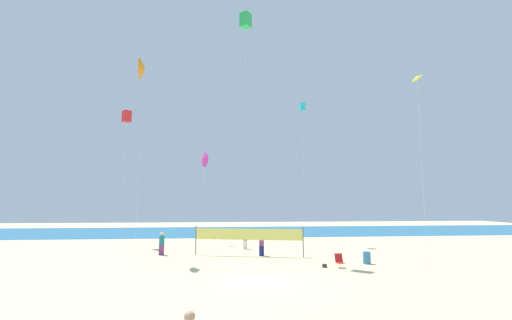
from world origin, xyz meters
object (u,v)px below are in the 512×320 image
Objects in this scene: beachgoer_plum_shirt at (262,244)px; kite_orange_delta at (143,69)px; beachgoer_teal_shirt at (162,243)px; kite_green_box at (246,21)px; kite_cyan_box at (302,107)px; beachgoer_maroon_shirt at (245,239)px; beach_handbag at (325,266)px; folding_beach_chair at (339,260)px; kite_magenta_delta at (204,160)px; kite_red_box at (127,116)px; kite_yellow_diamond at (416,80)px; volleyball_net at (248,235)px; trash_barrel at (367,258)px.

kite_orange_delta is (-10.05, 0.11, 14.58)m from beachgoer_plum_shirt.
kite_green_box reaches higher than beachgoer_teal_shirt.
beachgoer_maroon_shirt is at bearing -145.72° from kite_cyan_box.
beach_handbag is 0.01× the size of kite_green_box.
folding_beach_chair is at bearing -44.92° from kite_green_box.
kite_magenta_delta is 9.63m from kite_red_box.
kite_yellow_diamond is at bearing -32.19° from kite_green_box.
folding_beach_chair is at bearing 35.69° from beachgoer_maroon_shirt.
kite_magenta_delta is at bearing 113.08° from kite_green_box.
kite_yellow_diamond is (11.38, -7.17, -7.62)m from kite_green_box.
kite_orange_delta is (-13.64, 5.68, 15.39)m from beach_handbag.
folding_beach_chair is at bearing 167.28° from kite_yellow_diamond.
kite_green_box is at bearing -3.46° from beachgoer_plum_shirt.
beachgoer_maroon_shirt is 11.41m from folding_beach_chair.
beach_handbag is 20.85m from kite_cyan_box.
folding_beach_chair is at bearing -39.65° from kite_red_box.
kite_green_box reaches higher than kite_orange_delta.
volleyball_net is 0.41× the size of kite_green_box.
beachgoer_teal_shirt is 0.09× the size of kite_green_box.
kite_green_box reaches higher than kite_cyan_box.
beachgoer_teal_shirt is 14.67m from kite_orange_delta.
kite_yellow_diamond reaches higher than beachgoer_plum_shirt.
kite_red_box reaches higher than beachgoer_teal_shirt.
beachgoer_teal_shirt is 0.13× the size of kite_red_box.
kite_red_box is (-23.73, 16.40, 0.88)m from kite_yellow_diamond.
volleyball_net reaches higher than trash_barrel.
kite_yellow_diamond reaches higher than beachgoer_teal_shirt.
kite_cyan_box reaches higher than beachgoer_maroon_shirt.
beach_handbag is at bearing -50.09° from volleyball_net.
kite_magenta_delta is at bearing 176.68° from kite_cyan_box.
kite_cyan_box is at bearing 29.07° from kite_orange_delta.
kite_green_box reaches higher than kite_yellow_diamond.
beachgoer_teal_shirt is 0.14× the size of kite_yellow_diamond.
kite_yellow_diamond is at bearing -31.79° from volleyball_net.
beachgoer_teal_shirt is 6.37× the size of beach_handbag.
kite_magenta_delta reaches higher than folding_beach_chair.
folding_beach_chair is at bearing -44.88° from volleyball_net.
beachgoer_plum_shirt is 5.93× the size of beach_handbag.
kite_red_box reaches higher than trash_barrel.
beach_handbag is at bearing -169.44° from folding_beach_chair.
beachgoer_plum_shirt is 13.53m from kite_magenta_delta.
volleyball_net is at bearing -66.14° from kite_magenta_delta.
trash_barrel is at bearing 61.82° from beachgoer_teal_shirt.
beach_handbag is 0.02× the size of kite_orange_delta.
kite_orange_delta is at bearing -116.89° from kite_magenta_delta.
folding_beach_chair is (4.60, -5.64, -0.46)m from beachgoer_plum_shirt.
kite_orange_delta reaches higher than kite_cyan_box.
kite_red_box reaches higher than beachgoer_plum_shirt.
kite_orange_delta is 10.28m from kite_red_box.
trash_barrel is 22.16m from kite_green_box.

